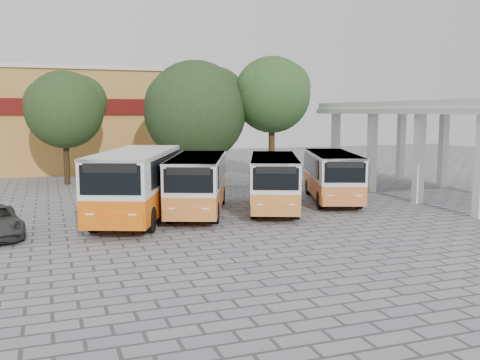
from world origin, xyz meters
name	(u,v)px	position (x,y,z in m)	size (l,w,h in m)	color
ground	(299,219)	(0.00, 0.00, 0.00)	(90.00, 90.00, 0.00)	gray
terminal_shelter	(434,110)	(10.50, 4.00, 4.91)	(6.80, 15.80, 5.40)	silver
shophouse_block	(40,120)	(-11.00, 25.99, 4.16)	(20.40, 10.40, 8.30)	#B97F36
bus_far_left	(137,180)	(-6.83, 2.59, 1.78)	(5.60, 9.15, 3.08)	#E55E08
bus_centre_left	(198,180)	(-3.88, 3.02, 1.57)	(4.85, 8.07, 2.72)	orange
bus_centre_right	(274,179)	(-0.09, 2.67, 1.53)	(4.82, 7.84, 2.64)	orange
bus_far_right	(332,173)	(3.84, 3.88, 1.52)	(4.56, 7.76, 2.62)	orange
tree_left	(65,107)	(-9.31, 15.93, 5.13)	(5.36, 5.10, 7.52)	#3A2713
tree_middle	(196,108)	(-0.90, 14.08, 5.05)	(7.27, 6.93, 8.28)	black
tree_right	(273,92)	(4.16, 12.75, 6.15)	(5.49, 5.23, 8.60)	#4B3618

